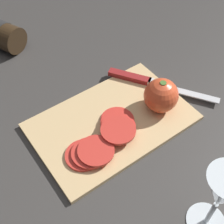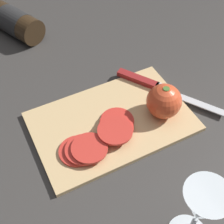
% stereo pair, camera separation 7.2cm
% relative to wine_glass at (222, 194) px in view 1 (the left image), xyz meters
% --- Properties ---
extents(ground_plane, '(3.00, 3.00, 0.00)m').
position_rel_wine_glass_xyz_m(ground_plane, '(-0.05, 0.27, -0.12)').
color(ground_plane, '#383533').
extents(cutting_board, '(0.37, 0.24, 0.01)m').
position_rel_wine_glass_xyz_m(cutting_board, '(-0.00, 0.30, -0.11)').
color(cutting_board, tan).
rests_on(cutting_board, ground_plane).
extents(wine_glass, '(0.08, 0.08, 0.17)m').
position_rel_wine_glass_xyz_m(wine_glass, '(0.00, 0.00, 0.00)').
color(wine_glass, silver).
rests_on(wine_glass, ground_plane).
extents(whole_tomato, '(0.08, 0.08, 0.08)m').
position_rel_wine_glass_xyz_m(whole_tomato, '(0.11, 0.27, -0.06)').
color(whole_tomato, '#DB4C28').
rests_on(whole_tomato, cutting_board).
extents(knife, '(0.18, 0.26, 0.01)m').
position_rel_wine_glass_xyz_m(knife, '(0.13, 0.36, -0.10)').
color(knife, silver).
rests_on(knife, cutting_board).
extents(tomato_slice_stack_near, '(0.10, 0.12, 0.02)m').
position_rel_wine_glass_xyz_m(tomato_slice_stack_near, '(-0.01, 0.27, -0.09)').
color(tomato_slice_stack_near, red).
rests_on(tomato_slice_stack_near, cutting_board).
extents(tomato_slice_stack_far, '(0.11, 0.09, 0.02)m').
position_rel_wine_glass_xyz_m(tomato_slice_stack_far, '(-0.10, 0.25, -0.10)').
color(tomato_slice_stack_far, red).
rests_on(tomato_slice_stack_far, cutting_board).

